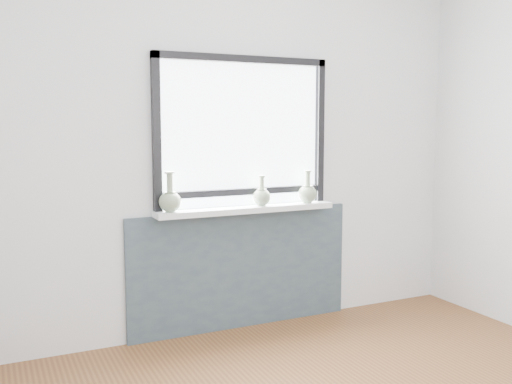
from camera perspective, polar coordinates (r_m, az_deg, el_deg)
name	(u,v)px	position (r m, az deg, el deg)	size (l,w,h in m)	color
back_wall	(240,149)	(4.07, -1.57, 4.30)	(3.60, 0.02, 2.60)	silver
apron_panel	(242,269)	(4.18, -1.36, -7.72)	(1.70, 0.03, 0.86)	#3F4E58
windowsill	(246,209)	(4.02, -0.97, -1.74)	(1.32, 0.18, 0.04)	white
window	(242,129)	(4.04, -1.36, 6.29)	(1.30, 0.06, 1.05)	black
vase_a	(170,200)	(3.80, -8.58, -0.77)	(0.15, 0.15, 0.27)	#8AA17E
vase_b	(262,196)	(4.05, 0.57, -0.40)	(0.13, 0.13, 0.22)	#8AA17E
vase_c	(307,193)	(4.22, 5.17, -0.07)	(0.14, 0.14, 0.24)	#8AA17E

